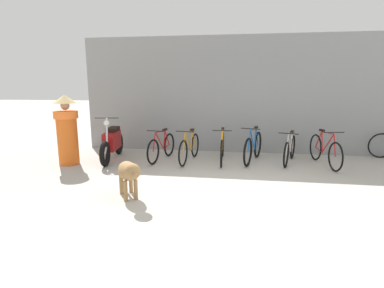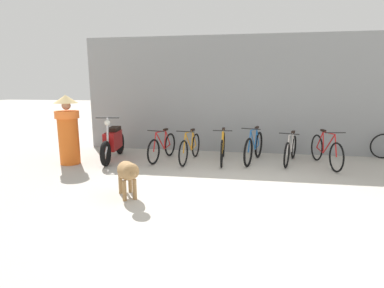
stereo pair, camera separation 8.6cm
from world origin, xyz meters
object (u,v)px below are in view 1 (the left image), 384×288
bicycle_5 (325,150)px  motorcycle (112,143)px  person_in_robes (67,129)px  bicycle_4 (290,150)px  spare_tire_left (381,146)px  bicycle_0 (162,147)px  bicycle_3 (253,147)px  bicycle_2 (222,148)px  stray_dog (129,172)px  bicycle_1 (189,148)px

bicycle_5 → motorcycle: bearing=-96.8°
person_in_robes → bicycle_4: bearing=-167.1°
bicycle_4 → spare_tire_left: 2.64m
bicycle_0 → spare_tire_left: 5.81m
bicycle_3 → person_in_robes: bearing=-61.9°
bicycle_3 → bicycle_2: bearing=-64.9°
bicycle_4 → spare_tire_left: size_ratio=2.34×
bicycle_4 → stray_dog: (-3.12, -2.90, 0.13)m
bicycle_1 → bicycle_2: 0.83m
bicycle_3 → spare_tire_left: bicycle_3 is taller
bicycle_2 → bicycle_5: size_ratio=1.03×
motorcycle → bicycle_2: bearing=86.9°
spare_tire_left → bicycle_5: bearing=-149.4°
bicycle_0 → bicycle_2: bicycle_2 is taller
bicycle_2 → spare_tire_left: 4.28m
bicycle_0 → bicycle_1: bearing=98.6°
motorcycle → bicycle_4: bearing=87.0°
bicycle_0 → bicycle_2: 1.56m
person_in_robes → spare_tire_left: size_ratio=2.52×
spare_tire_left → bicycle_1: bearing=-167.4°
bicycle_1 → bicycle_2: (0.82, 0.09, 0.01)m
spare_tire_left → bicycle_0: bearing=-169.4°
motorcycle → stray_dog: motorcycle is taller
bicycle_1 → bicycle_2: size_ratio=0.93×
motorcycle → bicycle_1: bearing=86.2°
bicycle_3 → bicycle_1: bearing=-66.0°
bicycle_4 → spare_tire_left: (2.49, 0.87, 0.00)m
bicycle_4 → bicycle_1: bearing=-66.4°
bicycle_0 → motorcycle: bearing=-70.5°
bicycle_3 → bicycle_5: (1.69, -0.10, -0.00)m
bicycle_0 → bicycle_1: 0.73m
bicycle_2 → bicycle_3: size_ratio=1.06×
bicycle_0 → spare_tire_left: bicycle_0 is taller
bicycle_4 → bicycle_2: bearing=-66.8°
stray_dog → spare_tire_left: 6.76m
bicycle_1 → bicycle_4: 2.50m
bicycle_3 → bicycle_5: 1.70m
bicycle_0 → bicycle_3: bearing=105.6°
bicycle_2 → bicycle_4: size_ratio=1.13×
bicycle_3 → stray_dog: bicycle_3 is taller
bicycle_3 → spare_tire_left: bearing=121.7°
bicycle_3 → motorcycle: 3.61m
motorcycle → person_in_robes: size_ratio=1.14×
bicycle_0 → stray_dog: size_ratio=1.61×
bicycle_0 → stray_dog: bearing=13.8°
bicycle_4 → motorcycle: 4.51m
bicycle_0 → person_in_robes: person_in_robes is taller
bicycle_0 → person_in_robes: size_ratio=0.93×
bicycle_5 → spare_tire_left: (1.69, 1.00, -0.03)m
bicycle_5 → motorcycle: size_ratio=0.89×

